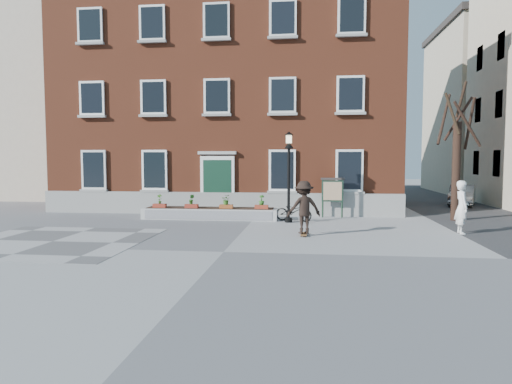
# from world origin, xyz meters

# --- Properties ---
(ground) EXTENTS (100.00, 100.00, 0.00)m
(ground) POSITION_xyz_m (0.00, 0.00, 0.00)
(ground) COLOR gray
(ground) RESTS_ON ground
(checker_patch) EXTENTS (6.00, 6.00, 0.01)m
(checker_patch) POSITION_xyz_m (-6.00, 1.00, 0.01)
(checker_patch) COLOR #515153
(checker_patch) RESTS_ON ground
(distant_building) EXTENTS (10.00, 12.00, 13.00)m
(distant_building) POSITION_xyz_m (-18.00, 20.00, 6.50)
(distant_building) COLOR beige
(distant_building) RESTS_ON ground
(bicycle) EXTENTS (1.79, 1.14, 0.89)m
(bicycle) POSITION_xyz_m (1.83, 6.89, 0.44)
(bicycle) COLOR black
(bicycle) RESTS_ON ground
(parked_car) EXTENTS (2.54, 3.97, 1.24)m
(parked_car) POSITION_xyz_m (11.47, 14.85, 0.62)
(parked_car) COLOR #A5A7AA
(parked_car) RESTS_ON ground
(bystander) EXTENTS (0.47, 0.72, 1.97)m
(bystander) POSITION_xyz_m (8.10, 4.26, 0.98)
(bystander) COLOR white
(bystander) RESTS_ON ground
(brick_building) EXTENTS (18.40, 10.85, 12.60)m
(brick_building) POSITION_xyz_m (-2.00, 13.98, 6.30)
(brick_building) COLOR brown
(brick_building) RESTS_ON ground
(planter_assembly) EXTENTS (6.20, 1.12, 1.15)m
(planter_assembly) POSITION_xyz_m (-1.99, 7.18, 0.31)
(planter_assembly) COLOR beige
(planter_assembly) RESTS_ON ground
(bare_tree) EXTENTS (1.83, 1.83, 6.16)m
(bare_tree) POSITION_xyz_m (9.01, 8.01, 2.79)
(bare_tree) COLOR #301E15
(bare_tree) RESTS_ON ground
(lamp_post) EXTENTS (0.40, 0.40, 3.93)m
(lamp_post) POSITION_xyz_m (1.63, 6.53, 2.54)
(lamp_post) COLOR black
(lamp_post) RESTS_ON ground
(notice_board) EXTENTS (1.10, 0.16, 1.87)m
(notice_board) POSITION_xyz_m (3.60, 8.41, 1.26)
(notice_board) COLOR #172F1F
(notice_board) RESTS_ON ground
(skateboarder) EXTENTS (1.37, 1.02, 1.97)m
(skateboarder) POSITION_xyz_m (2.33, 3.18, 1.02)
(skateboarder) COLOR brown
(skateboarder) RESTS_ON ground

